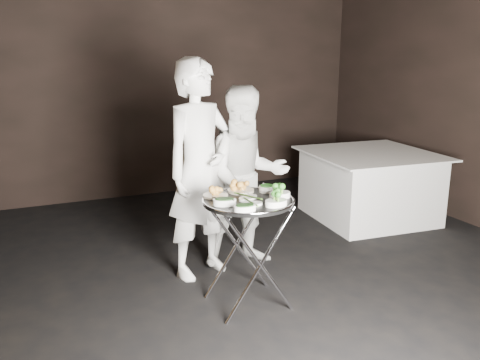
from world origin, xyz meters
name	(u,v)px	position (x,y,z in m)	size (l,w,h in m)	color
floor	(264,312)	(0.00, 0.00, -0.03)	(6.00, 7.00, 0.05)	black
wall_back	(144,82)	(0.00, 3.52, 1.50)	(6.00, 0.05, 3.00)	black
tray_stand	(248,247)	(-0.07, 0.14, 0.46)	(0.56, 0.47, 0.82)	silver
serving_tray	(248,201)	(-0.07, 0.14, 0.83)	(0.68, 0.68, 0.04)	black
potato_plate_a	(215,193)	(-0.26, 0.31, 0.87)	(0.19, 0.19, 0.07)	beige
potato_plate_b	(241,188)	(-0.03, 0.36, 0.87)	(0.21, 0.21, 0.07)	beige
greens_bowl	(267,188)	(0.15, 0.28, 0.87)	(0.12, 0.12, 0.07)	silver
asparagus_plate_a	(248,197)	(-0.06, 0.15, 0.85)	(0.20, 0.16, 0.04)	silver
asparagus_plate_b	(251,203)	(-0.11, 0.00, 0.85)	(0.18, 0.10, 0.04)	silver
spinach_bowl_a	(225,201)	(-0.28, 0.09, 0.87)	(0.19, 0.16, 0.07)	silver
spinach_bowl_b	(245,207)	(-0.20, -0.10, 0.87)	(0.16, 0.11, 0.06)	silver
broccoli_bowl_a	(280,194)	(0.17, 0.09, 0.87)	(0.17, 0.13, 0.07)	silver
broccoli_bowl_b	(276,201)	(0.05, -0.08, 0.87)	(0.19, 0.15, 0.07)	silver
serving_utensils	(246,191)	(-0.05, 0.21, 0.88)	(0.57, 0.41, 0.01)	silver
waiter_left	(200,170)	(-0.20, 0.82, 0.93)	(0.68, 0.44, 1.85)	silver
waiter_right	(247,178)	(0.25, 0.86, 0.81)	(0.78, 0.61, 1.61)	silver
dining_table	(369,185)	(2.08, 1.46, 0.39)	(1.36, 1.36, 0.77)	silver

